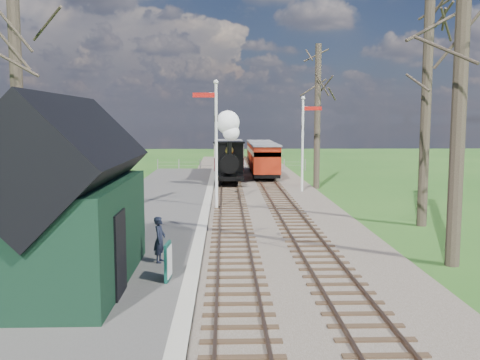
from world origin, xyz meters
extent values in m
plane|color=#26561A|center=(0.00, 0.00, 0.00)|extent=(140.00, 140.00, 0.00)
ellipsoid|color=#385B23|center=(-25.00, 60.00, -14.76)|extent=(57.60, 36.00, 16.20)
ellipsoid|color=#385B23|center=(10.00, 65.00, -18.04)|extent=(70.40, 44.00, 19.80)
ellipsoid|color=#385B23|center=(-8.00, 70.00, -16.40)|extent=(64.00, 40.00, 18.00)
cube|color=brown|center=(1.30, 22.00, 0.05)|extent=(8.00, 60.00, 0.10)
cube|color=brown|center=(-0.50, 22.00, 0.14)|extent=(0.07, 60.00, 0.12)
cube|color=brown|center=(0.50, 22.00, 0.14)|extent=(0.07, 60.00, 0.12)
cube|color=#38281C|center=(0.00, 22.00, 0.10)|extent=(1.60, 60.00, 0.09)
cube|color=brown|center=(2.10, 22.00, 0.14)|extent=(0.07, 60.00, 0.12)
cube|color=brown|center=(3.10, 22.00, 0.14)|extent=(0.07, 60.00, 0.12)
cube|color=#38281C|center=(2.60, 22.00, 0.10)|extent=(1.60, 60.00, 0.09)
cube|color=#474442|center=(-3.50, 14.00, 0.10)|extent=(5.00, 44.00, 0.20)
cube|color=#B2AD9E|center=(-1.20, 14.00, 0.10)|extent=(0.40, 44.00, 0.21)
cube|color=black|center=(-4.30, 4.00, 1.50)|extent=(3.00, 6.00, 2.60)
cube|color=black|center=(-4.30, 4.00, 3.35)|extent=(3.25, 6.30, 3.25)
cube|color=black|center=(-2.78, 3.00, 1.20)|extent=(0.06, 1.20, 2.00)
cylinder|color=silver|center=(-0.70, 16.00, 3.00)|extent=(0.14, 0.14, 6.00)
sphere|color=silver|center=(-0.70, 16.00, 6.10)|extent=(0.24, 0.24, 0.24)
cube|color=#B7140F|center=(-1.25, 16.00, 5.50)|extent=(1.10, 0.08, 0.22)
cube|color=black|center=(-0.70, 16.00, 4.40)|extent=(0.18, 0.06, 0.30)
cylinder|color=silver|center=(4.30, 22.00, 2.75)|extent=(0.14, 0.14, 5.50)
sphere|color=silver|center=(4.30, 22.00, 5.60)|extent=(0.24, 0.24, 0.24)
cube|color=#B7140F|center=(4.85, 22.00, 5.00)|extent=(1.10, 0.08, 0.22)
cube|color=black|center=(4.30, 22.00, 3.90)|extent=(0.18, 0.06, 0.30)
cylinder|color=#382D23|center=(-7.30, 9.00, 5.50)|extent=(0.41, 0.41, 11.00)
cylinder|color=#382D23|center=(6.50, 6.00, 6.00)|extent=(0.42, 0.42, 12.00)
cylinder|color=#382D23|center=(7.80, 12.00, 5.00)|extent=(0.40, 0.40, 10.00)
cylinder|color=#382D23|center=(5.50, 24.00, 4.50)|extent=(0.39, 0.39, 9.00)
cube|color=slate|center=(0.30, 36.00, 0.75)|extent=(12.60, 0.02, 0.01)
cube|color=slate|center=(0.30, 36.00, 0.45)|extent=(12.60, 0.02, 0.02)
cylinder|color=slate|center=(0.30, 36.00, 0.50)|extent=(0.08, 0.08, 1.00)
cube|color=black|center=(0.00, 25.64, 0.67)|extent=(1.78, 4.19, 0.26)
cylinder|color=black|center=(0.00, 25.01, 1.61)|extent=(1.15, 2.72, 1.15)
cube|color=black|center=(0.00, 26.90, 1.72)|extent=(1.89, 1.68, 2.10)
cylinder|color=black|center=(0.00, 23.96, 2.56)|extent=(0.29, 0.29, 0.84)
sphere|color=#AE8733|center=(0.00, 25.32, 2.35)|extent=(0.54, 0.54, 0.54)
sphere|color=white|center=(0.10, 23.96, 3.55)|extent=(1.05, 1.05, 1.05)
sphere|color=white|center=(-0.10, 24.07, 4.18)|extent=(1.47, 1.47, 1.47)
cylinder|color=black|center=(-0.50, 24.38, 0.54)|extent=(0.10, 0.67, 0.67)
cylinder|color=black|center=(0.50, 24.38, 0.54)|extent=(0.10, 0.67, 0.67)
cube|color=black|center=(0.00, 31.64, 0.57)|extent=(1.99, 7.34, 0.31)
cube|color=#59141C|center=(0.00, 31.64, 1.20)|extent=(2.10, 7.34, 0.94)
cube|color=beige|center=(0.00, 31.64, 2.14)|extent=(2.10, 7.34, 0.94)
cube|color=slate|center=(0.00, 31.64, 2.66)|extent=(2.20, 7.55, 0.13)
cube|color=black|center=(2.60, 28.90, 0.53)|extent=(1.79, 4.71, 0.28)
cube|color=#981F0C|center=(2.60, 28.90, 1.09)|extent=(1.88, 4.71, 0.85)
cube|color=beige|center=(2.60, 28.90, 1.94)|extent=(1.88, 4.71, 0.85)
cube|color=slate|center=(2.60, 28.90, 2.41)|extent=(1.98, 4.90, 0.11)
cube|color=black|center=(2.60, 34.40, 0.53)|extent=(1.79, 4.71, 0.28)
cube|color=#981F0C|center=(2.60, 34.40, 1.09)|extent=(1.88, 4.71, 0.85)
cube|color=beige|center=(2.60, 34.40, 1.94)|extent=(1.88, 4.71, 0.85)
cube|color=slate|center=(2.60, 34.40, 2.41)|extent=(1.98, 4.90, 0.11)
cube|color=#0D3F34|center=(-1.79, 4.15, 0.69)|extent=(0.13, 0.68, 0.99)
cube|color=silver|center=(-1.74, 4.14, 0.69)|extent=(0.07, 0.58, 0.81)
cube|color=#402516|center=(-3.13, 5.91, 0.44)|extent=(0.64, 1.51, 0.06)
cube|color=#402516|center=(-3.32, 5.88, 0.72)|extent=(0.28, 1.45, 0.63)
cube|color=#402516|center=(-2.98, 5.28, 0.30)|extent=(0.06, 0.06, 0.21)
cube|color=#402516|center=(-3.29, 6.53, 0.30)|extent=(0.06, 0.06, 0.21)
imported|color=#1A1E2F|center=(-2.21, 5.92, 0.88)|extent=(0.40, 0.54, 1.35)
camera|label=1|loc=(-0.31, -9.43, 4.36)|focal=40.00mm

